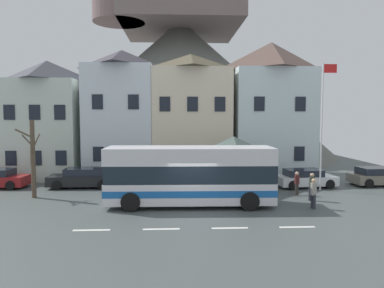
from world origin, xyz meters
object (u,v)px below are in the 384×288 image
Objects in this scene: parked_car_02 at (83,178)px; parked_car_03 at (377,176)px; bare_tree_00 at (33,157)px; townhouse_02 at (191,115)px; parked_car_00 at (305,178)px; public_bench at (219,177)px; townhouse_01 at (122,113)px; hilltop_castle at (180,83)px; bus_shelter at (234,145)px; transit_bus at (190,176)px; pedestrian_00 at (312,186)px; pedestrian_02 at (297,181)px; townhouse_03 at (271,110)px; pedestrian_01 at (313,192)px; townhouse_00 at (48,119)px; flagpole at (323,118)px.

parked_car_02 is 20.80m from parked_car_03.
townhouse_02 is at bearing 38.74° from bare_tree_00.
parked_car_00 is 2.40× the size of public_bench.
townhouse_01 is 19.18m from hilltop_castle.
public_bench is at bearing -83.50° from hilltop_castle.
bare_tree_00 is (-12.47, -1.90, -0.50)m from bus_shelter.
parked_car_03 is (10.53, 0.94, -2.34)m from bus_shelter.
parked_car_02 is (-7.16, 5.38, -0.96)m from transit_bus.
hilltop_castle reaches higher than parked_car_02.
pedestrian_00 is (-1.11, -4.04, 0.26)m from parked_car_00.
townhouse_02 is at bearing 113.35° from bus_shelter.
pedestrian_02 is (13.91, -3.17, 0.22)m from parked_car_02.
parked_car_03 is (6.52, -4.76, -4.86)m from townhouse_03.
public_bench is at bearing -62.47° from townhouse_02.
townhouse_02 is 6.87m from bus_shelter.
public_bench is at bearing 134.66° from pedestrian_02.
townhouse_02 is at bearing 177.15° from townhouse_03.
pedestrian_01 is at bearing -44.94° from townhouse_01.
parked_car_00 is (8.23, 4.76, -1.00)m from transit_bus.
pedestrian_02 is 0.86× the size of public_bench.
pedestrian_00 is at bearing -75.54° from hilltop_castle.
pedestrian_01 reaches higher than parked_car_02.
townhouse_01 is 1.04× the size of townhouse_02.
hilltop_castle is 26.84m from parked_car_00.
transit_bus is 6.17× the size of pedestrian_02.
bus_shelter is 6.60m from pedestrian_01.
townhouse_00 reaches higher than public_bench.
pedestrian_00 is at bearing -51.34° from public_bench.
pedestrian_00 is (18.20, -9.37, -3.81)m from townhouse_00.
hilltop_castle is at bearing 74.17° from townhouse_01.
hilltop_castle is 8.73× the size of parked_car_02.
flagpole reaches higher than bus_shelter.
parked_car_03 is 0.47× the size of flagpole.
transit_bus is at bearing -110.18° from public_bench.
bus_shelter is 3.49m from public_bench.
townhouse_01 is 9.73m from bare_tree_00.
parked_car_03 is (13.64, 5.18, -0.99)m from transit_bus.
townhouse_00 is 7.33m from parked_car_02.
townhouse_01 is at bearing 176.40° from townhouse_03.
hilltop_castle is (-7.22, 18.77, 3.95)m from townhouse_03.
bus_shelter is at bearing -178.83° from parked_car_03.
parked_car_03 is (5.41, 0.42, 0.01)m from parked_car_00.
parked_car_00 is at bearing 5.76° from bus_shelter.
parked_car_03 is at bearing -59.72° from hilltop_castle.
townhouse_02 reaches higher than parked_car_00.
townhouse_00 is 22.14m from hilltop_castle.
flagpole is at bearing -38.18° from townhouse_02.
parked_car_02 is 0.54× the size of flagpole.
hilltop_castle is 25.91m from parked_car_02.
pedestrian_00 is at bearing -41.31° from bus_shelter.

